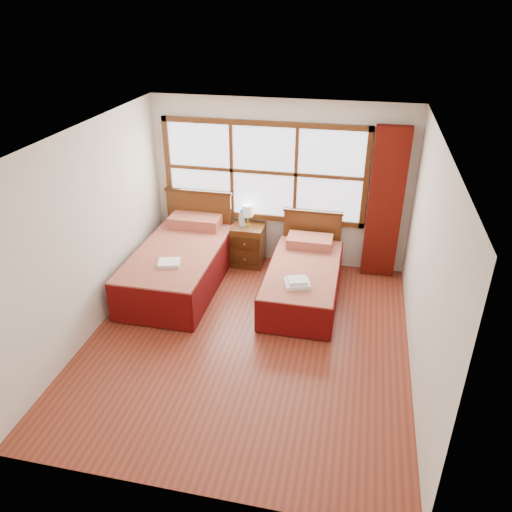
# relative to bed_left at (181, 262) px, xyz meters

# --- Properties ---
(floor) EXTENTS (4.50, 4.50, 0.00)m
(floor) POSITION_rel_bed_left_xyz_m (1.30, -1.20, -0.35)
(floor) COLOR brown
(floor) RESTS_ON ground
(ceiling) EXTENTS (4.50, 4.50, 0.00)m
(ceiling) POSITION_rel_bed_left_xyz_m (1.30, -1.20, 2.25)
(ceiling) COLOR white
(ceiling) RESTS_ON wall_back
(wall_back) EXTENTS (4.00, 0.00, 4.00)m
(wall_back) POSITION_rel_bed_left_xyz_m (1.30, 1.05, 0.95)
(wall_back) COLOR silver
(wall_back) RESTS_ON floor
(wall_left) EXTENTS (0.00, 4.50, 4.50)m
(wall_left) POSITION_rel_bed_left_xyz_m (-0.70, -1.20, 0.95)
(wall_left) COLOR silver
(wall_left) RESTS_ON floor
(wall_right) EXTENTS (0.00, 4.50, 4.50)m
(wall_right) POSITION_rel_bed_left_xyz_m (3.30, -1.20, 0.95)
(wall_right) COLOR silver
(wall_right) RESTS_ON floor
(window) EXTENTS (3.16, 0.06, 1.56)m
(window) POSITION_rel_bed_left_xyz_m (1.05, 1.02, 1.15)
(window) COLOR white
(window) RESTS_ON wall_back
(curtain) EXTENTS (0.50, 0.16, 2.30)m
(curtain) POSITION_rel_bed_left_xyz_m (2.90, 0.91, 0.82)
(curtain) COLOR #5B1009
(curtain) RESTS_ON wall_back
(bed_left) EXTENTS (1.18, 2.29, 1.15)m
(bed_left) POSITION_rel_bed_left_xyz_m (0.00, 0.00, 0.00)
(bed_left) COLOR #3B200C
(bed_left) RESTS_ON floor
(bed_right) EXTENTS (1.00, 2.02, 0.96)m
(bed_right) POSITION_rel_bed_left_xyz_m (1.85, 0.00, -0.06)
(bed_right) COLOR #3B200C
(bed_right) RESTS_ON floor
(nightstand) EXTENTS (0.50, 0.49, 0.67)m
(nightstand) POSITION_rel_bed_left_xyz_m (0.84, 0.80, -0.02)
(nightstand) COLOR #562F13
(nightstand) RESTS_ON floor
(towels_left) EXTENTS (0.35, 0.32, 0.05)m
(towels_left) POSITION_rel_bed_left_xyz_m (0.04, -0.55, 0.29)
(towels_left) COLOR white
(towels_left) RESTS_ON bed_left
(towels_right) EXTENTS (0.39, 0.37, 0.10)m
(towels_right) POSITION_rel_bed_left_xyz_m (1.82, -0.56, 0.21)
(towels_right) COLOR white
(towels_right) RESTS_ON bed_right
(lamp) EXTENTS (0.18, 0.18, 0.35)m
(lamp) POSITION_rel_bed_left_xyz_m (0.84, 0.83, 0.56)
(lamp) COLOR gold
(lamp) RESTS_ON nightstand
(bottle_near) EXTENTS (0.07, 0.07, 0.27)m
(bottle_near) POSITION_rel_bed_left_xyz_m (0.74, 0.80, 0.44)
(bottle_near) COLOR silver
(bottle_near) RESTS_ON nightstand
(bottle_far) EXTENTS (0.07, 0.07, 0.26)m
(bottle_far) POSITION_rel_bed_left_xyz_m (0.76, 0.78, 0.44)
(bottle_far) COLOR silver
(bottle_far) RESTS_ON nightstand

